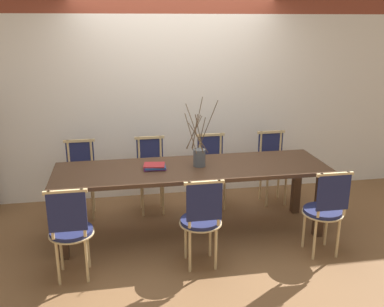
% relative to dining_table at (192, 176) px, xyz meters
% --- Properties ---
extents(ground_plane, '(16.00, 16.00, 0.00)m').
position_rel_dining_table_xyz_m(ground_plane, '(0.00, 0.00, -0.67)').
color(ground_plane, brown).
extents(wall_rear, '(12.00, 0.06, 3.20)m').
position_rel_dining_table_xyz_m(wall_rear, '(0.00, 1.21, 0.93)').
color(wall_rear, silver).
rests_on(wall_rear, ground_plane).
extents(dining_table, '(2.88, 0.82, 0.77)m').
position_rel_dining_table_xyz_m(dining_table, '(0.00, 0.00, 0.00)').
color(dining_table, '#422B1C').
rests_on(dining_table, ground_plane).
extents(chair_near_leftend, '(0.40, 0.40, 0.91)m').
position_rel_dining_table_xyz_m(chair_near_leftend, '(-1.21, -0.69, -0.17)').
color(chair_near_leftend, '#1E234C').
rests_on(chair_near_leftend, ground_plane).
extents(chair_near_left, '(0.40, 0.40, 0.91)m').
position_rel_dining_table_xyz_m(chair_near_left, '(-0.03, -0.69, -0.17)').
color(chair_near_left, '#1E234C').
rests_on(chair_near_left, ground_plane).
extents(chair_near_center, '(0.40, 0.40, 0.91)m').
position_rel_dining_table_xyz_m(chair_near_center, '(1.19, -0.69, -0.17)').
color(chair_near_center, '#1E234C').
rests_on(chair_near_center, ground_plane).
extents(chair_far_leftend, '(0.40, 0.40, 0.91)m').
position_rel_dining_table_xyz_m(chair_far_leftend, '(-1.21, 0.69, -0.17)').
color(chair_far_leftend, '#1E234C').
rests_on(chair_far_leftend, ground_plane).
extents(chair_far_left, '(0.40, 0.40, 0.91)m').
position_rel_dining_table_xyz_m(chair_far_left, '(-0.38, 0.69, -0.17)').
color(chair_far_left, '#1E234C').
rests_on(chair_far_left, ground_plane).
extents(chair_far_center, '(0.40, 0.40, 0.91)m').
position_rel_dining_table_xyz_m(chair_far_center, '(0.37, 0.69, -0.17)').
color(chair_far_center, '#1E234C').
rests_on(chair_far_center, ground_plane).
extents(chair_far_right, '(0.40, 0.40, 0.91)m').
position_rel_dining_table_xyz_m(chair_far_right, '(1.17, 0.69, -0.17)').
color(chair_far_right, '#1E234C').
rests_on(chair_far_right, ground_plane).
extents(vase_centerpiece, '(0.34, 0.34, 0.73)m').
position_rel_dining_table_xyz_m(vase_centerpiece, '(0.08, 0.02, 0.21)').
color(vase_centerpiece, '#4C5156').
rests_on(vase_centerpiece, dining_table).
extents(book_stack, '(0.24, 0.21, 0.05)m').
position_rel_dining_table_xyz_m(book_stack, '(-0.39, 0.02, 0.12)').
color(book_stack, '#842D8C').
rests_on(book_stack, dining_table).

